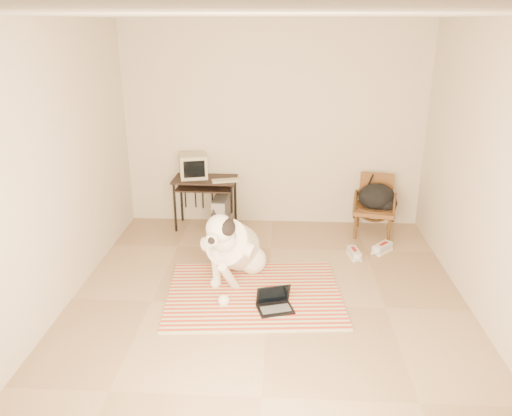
# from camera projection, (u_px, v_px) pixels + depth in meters

# --- Properties ---
(floor) EXTENTS (4.50, 4.50, 0.00)m
(floor) POSITION_uv_depth(u_px,v_px,m) (267.00, 305.00, 4.99)
(floor) COLOR #9B7D5F
(floor) RESTS_ON ground
(ceiling) EXTENTS (4.50, 4.50, 0.00)m
(ceiling) POSITION_uv_depth(u_px,v_px,m) (270.00, 16.00, 4.04)
(ceiling) COLOR silver
(ceiling) RESTS_ON wall_back
(wall_back) EXTENTS (4.50, 0.00, 4.50)m
(wall_back) POSITION_uv_depth(u_px,v_px,m) (274.00, 126.00, 6.62)
(wall_back) COLOR beige
(wall_back) RESTS_ON floor
(wall_front) EXTENTS (4.50, 0.00, 4.50)m
(wall_front) POSITION_uv_depth(u_px,v_px,m) (255.00, 309.00, 2.41)
(wall_front) COLOR beige
(wall_front) RESTS_ON floor
(wall_left) EXTENTS (0.00, 4.50, 4.50)m
(wall_left) POSITION_uv_depth(u_px,v_px,m) (53.00, 172.00, 4.62)
(wall_left) COLOR beige
(wall_left) RESTS_ON floor
(wall_right) EXTENTS (0.00, 4.50, 4.50)m
(wall_right) POSITION_uv_depth(u_px,v_px,m) (494.00, 179.00, 4.41)
(wall_right) COLOR beige
(wall_right) RESTS_ON floor
(rug) EXTENTS (1.88, 1.50, 0.02)m
(rug) POSITION_uv_depth(u_px,v_px,m) (254.00, 294.00, 5.16)
(rug) COLOR red
(rug) RESTS_ON floor
(dog) EXTENTS (0.67, 1.29, 0.93)m
(dog) POSITION_uv_depth(u_px,v_px,m) (233.00, 248.00, 5.37)
(dog) COLOR white
(dog) RESTS_ON rug
(laptop) EXTENTS (0.39, 0.33, 0.24)m
(laptop) POSITION_uv_depth(u_px,v_px,m) (275.00, 303.00, 4.86)
(laptop) COLOR black
(laptop) RESTS_ON rug
(computer_desk) EXTENTS (0.85, 0.49, 0.70)m
(computer_desk) POSITION_uv_depth(u_px,v_px,m) (205.00, 186.00, 6.67)
(computer_desk) COLOR black
(computer_desk) RESTS_ON floor
(crt_monitor) EXTENTS (0.42, 0.41, 0.32)m
(crt_monitor) POSITION_uv_depth(u_px,v_px,m) (193.00, 166.00, 6.64)
(crt_monitor) COLOR tan
(crt_monitor) RESTS_ON computer_desk
(desk_keyboard) EXTENTS (0.38, 0.22, 0.02)m
(desk_keyboard) POSITION_uv_depth(u_px,v_px,m) (226.00, 181.00, 6.51)
(desk_keyboard) COLOR tan
(desk_keyboard) RESTS_ON computer_desk
(pc_tower) EXTENTS (0.21, 0.46, 0.42)m
(pc_tower) POSITION_uv_depth(u_px,v_px,m) (221.00, 212.00, 6.82)
(pc_tower) COLOR #515153
(pc_tower) RESTS_ON floor
(rattan_chair) EXTENTS (0.61, 0.59, 0.78)m
(rattan_chair) POSITION_uv_depth(u_px,v_px,m) (375.00, 205.00, 6.56)
(rattan_chair) COLOR brown
(rattan_chair) RESTS_ON floor
(backpack) EXTENTS (0.50, 0.39, 0.35)m
(backpack) POSITION_uv_depth(u_px,v_px,m) (378.00, 198.00, 6.45)
(backpack) COLOR black
(backpack) RESTS_ON rattan_chair
(sneaker_left) EXTENTS (0.16, 0.29, 0.10)m
(sneaker_left) POSITION_uv_depth(u_px,v_px,m) (354.00, 254.00, 5.99)
(sneaker_left) COLOR white
(sneaker_left) RESTS_ON floor
(sneaker_right) EXTENTS (0.29, 0.30, 0.11)m
(sneaker_right) POSITION_uv_depth(u_px,v_px,m) (382.00, 248.00, 6.12)
(sneaker_right) COLOR white
(sneaker_right) RESTS_ON floor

